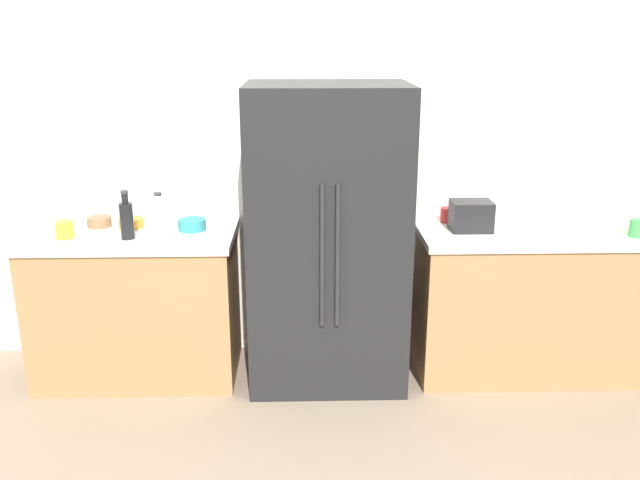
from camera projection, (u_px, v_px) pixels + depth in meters
The scene contains 13 objects.
kitchen_back_panel at pixel (307, 136), 4.01m from camera, with size 5.44×0.10×2.75m, color silver.
counter_left at pixel (137, 304), 3.92m from camera, with size 1.17×0.63×0.88m.
counter_right at pixel (529, 300), 3.98m from camera, with size 1.36×0.63×0.88m.
refrigerator at pixel (327, 238), 3.79m from camera, with size 0.88×0.68×1.71m.
toaster at pixel (471, 216), 3.81m from camera, with size 0.23×0.17×0.17m, color black.
bottle_a at pixel (160, 220), 3.62m from camera, with size 0.08×0.08×0.27m.
bottle_b at pixel (127, 219), 3.65m from camera, with size 0.07×0.07×0.27m.
cup_a at pixel (636, 228), 3.70m from camera, with size 0.08×0.08×0.10m, color green.
cup_b at pixel (448, 215), 3.99m from camera, with size 0.09×0.09×0.09m, color red.
cup_c at pixel (65, 230), 3.67m from camera, with size 0.10×0.10×0.10m, color yellow.
bowl_a at pixel (99, 222), 3.90m from camera, with size 0.14×0.14×0.06m, color brown.
bowl_b at pixel (192, 225), 3.83m from camera, with size 0.16×0.16×0.06m, color teal.
bowl_c at pixel (131, 223), 3.88m from camera, with size 0.14×0.14×0.05m, color orange.
Camera 1 is at (-0.03, -2.28, 1.98)m, focal length 37.45 mm.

